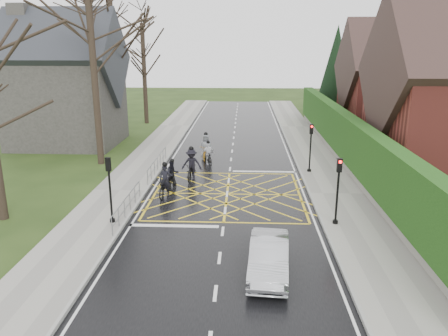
# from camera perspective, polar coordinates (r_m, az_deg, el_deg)

# --- Properties ---
(ground) EXTENTS (120.00, 120.00, 0.00)m
(ground) POSITION_cam_1_polar(r_m,az_deg,el_deg) (24.23, 0.40, -3.43)
(ground) COLOR black
(ground) RESTS_ON ground
(road) EXTENTS (9.00, 80.00, 0.01)m
(road) POSITION_cam_1_polar(r_m,az_deg,el_deg) (24.23, 0.40, -3.42)
(road) COLOR black
(road) RESTS_ON ground
(sidewalk_right) EXTENTS (3.00, 80.00, 0.15)m
(sidewalk_right) POSITION_cam_1_polar(r_m,az_deg,el_deg) (24.72, 14.46, -3.37)
(sidewalk_right) COLOR gray
(sidewalk_right) RESTS_ON ground
(sidewalk_left) EXTENTS (3.00, 80.00, 0.15)m
(sidewalk_left) POSITION_cam_1_polar(r_m,az_deg,el_deg) (25.15, -13.41, -2.97)
(sidewalk_left) COLOR gray
(sidewalk_left) RESTS_ON ground
(stone_wall) EXTENTS (0.50, 38.00, 0.70)m
(stone_wall) POSITION_cam_1_polar(r_m,az_deg,el_deg) (30.63, 15.51, 0.82)
(stone_wall) COLOR slate
(stone_wall) RESTS_ON ground
(hedge) EXTENTS (0.90, 38.00, 2.80)m
(hedge) POSITION_cam_1_polar(r_m,az_deg,el_deg) (30.23, 15.75, 4.02)
(hedge) COLOR #183A0F
(hedge) RESTS_ON stone_wall
(house_far) EXTENTS (9.80, 8.80, 10.30)m
(house_far) POSITION_cam_1_polar(r_m,az_deg,el_deg) (43.28, 21.66, 9.98)
(house_far) COLOR maroon
(house_far) RESTS_ON ground
(conifer) EXTENTS (4.60, 4.60, 10.00)m
(conifer) POSITION_cam_1_polar(r_m,az_deg,el_deg) (49.92, 14.35, 11.98)
(conifer) COLOR black
(conifer) RESTS_ON ground
(church) EXTENTS (8.80, 7.80, 11.00)m
(church) POSITION_cam_1_polar(r_m,az_deg,el_deg) (37.83, -20.11, 10.29)
(church) COLOR #2D2B28
(church) RESTS_ON ground
(tree_near) EXTENTS (9.24, 9.24, 11.44)m
(tree_near) POSITION_cam_1_polar(r_m,az_deg,el_deg) (30.48, -16.87, 15.06)
(tree_near) COLOR black
(tree_near) RESTS_ON ground
(tree_mid) EXTENTS (10.08, 10.08, 12.48)m
(tree_mid) POSITION_cam_1_polar(r_m,az_deg,el_deg) (38.41, -14.41, 16.36)
(tree_mid) COLOR black
(tree_mid) RESTS_ON ground
(tree_far) EXTENTS (8.40, 8.40, 10.40)m
(tree_far) POSITION_cam_1_polar(r_m,az_deg,el_deg) (45.99, -10.50, 14.65)
(tree_far) COLOR black
(tree_far) RESTS_ON ground
(railing_south) EXTENTS (0.05, 5.04, 1.03)m
(railing_south) POSITION_cam_1_polar(r_m,az_deg,el_deg) (21.38, -12.56, -4.30)
(railing_south) COLOR slate
(railing_south) RESTS_ON ground
(railing_north) EXTENTS (0.05, 6.04, 1.03)m
(railing_north) POSITION_cam_1_polar(r_m,az_deg,el_deg) (28.35, -8.71, 0.94)
(railing_north) COLOR slate
(railing_north) RESTS_ON ground
(traffic_light_ne) EXTENTS (0.24, 0.31, 3.21)m
(traffic_light_ne) POSITION_cam_1_polar(r_m,az_deg,el_deg) (28.09, 11.21, 2.52)
(traffic_light_ne) COLOR black
(traffic_light_ne) RESTS_ON ground
(traffic_light_se) EXTENTS (0.24, 0.31, 3.21)m
(traffic_light_se) POSITION_cam_1_polar(r_m,az_deg,el_deg) (20.14, 14.61, -3.05)
(traffic_light_se) COLOR black
(traffic_light_se) RESTS_ON ground
(traffic_light_sw) EXTENTS (0.24, 0.31, 3.21)m
(traffic_light_sw) POSITION_cam_1_polar(r_m,az_deg,el_deg) (20.32, -14.64, -2.89)
(traffic_light_sw) COLOR black
(traffic_light_sw) RESTS_ON ground
(cyclist_rear) EXTENTS (0.91, 2.03, 1.91)m
(cyclist_rear) POSITION_cam_1_polar(r_m,az_deg,el_deg) (23.98, -7.70, -2.22)
(cyclist_rear) COLOR black
(cyclist_rear) RESTS_ON ground
(cyclist_back) EXTENTS (1.11, 1.71, 1.67)m
(cyclist_back) POSITION_cam_1_polar(r_m,az_deg,el_deg) (25.48, -6.75, -1.07)
(cyclist_back) COLOR black
(cyclist_back) RESTS_ON ground
(cyclist_mid) EXTENTS (1.27, 2.18, 2.07)m
(cyclist_mid) POSITION_cam_1_polar(r_m,az_deg,el_deg) (26.70, -4.26, 0.08)
(cyclist_mid) COLOR black
(cyclist_mid) RESTS_ON ground
(cyclist_front) EXTENTS (1.06, 1.74, 1.69)m
(cyclist_front) POSITION_cam_1_polar(r_m,az_deg,el_deg) (29.91, -2.08, 1.58)
(cyclist_front) COLOR black
(cyclist_front) RESTS_ON ground
(cyclist_lead) EXTENTS (0.91, 2.06, 1.99)m
(cyclist_lead) POSITION_cam_1_polar(r_m,az_deg,el_deg) (31.29, -2.38, 2.36)
(cyclist_lead) COLOR #B77916
(cyclist_lead) RESTS_ON ground
(car) EXTENTS (1.68, 4.03, 1.30)m
(car) POSITION_cam_1_polar(r_m,az_deg,el_deg) (16.11, 5.89, -11.46)
(car) COLOR #ABADB2
(car) RESTS_ON ground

